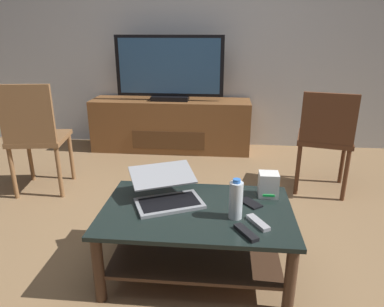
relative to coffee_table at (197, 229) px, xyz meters
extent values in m
plane|color=olive|center=(-0.12, 0.11, -0.28)|extent=(7.68, 7.68, 0.00)
cube|color=silver|center=(-0.12, 2.52, 1.12)|extent=(6.40, 0.12, 2.80)
cube|color=black|center=(0.00, 0.00, 0.12)|extent=(1.07, 0.68, 0.02)
cube|color=#472D1E|center=(0.00, 0.00, -0.14)|extent=(0.94, 0.60, 0.02)
cylinder|color=#472D1E|center=(-0.49, -0.29, -0.09)|extent=(0.06, 0.06, 0.39)
cylinder|color=#472D1E|center=(0.49, -0.29, -0.09)|extent=(0.06, 0.06, 0.39)
cylinder|color=#472D1E|center=(-0.49, 0.29, -0.09)|extent=(0.06, 0.06, 0.39)
cylinder|color=#472D1E|center=(0.49, 0.29, -0.09)|extent=(0.06, 0.06, 0.39)
cube|color=brown|center=(-0.48, 2.20, 0.01)|extent=(1.82, 0.44, 0.59)
cube|color=#55351C|center=(-0.48, 1.97, -0.11)|extent=(0.82, 0.01, 0.21)
cube|color=black|center=(-0.48, 2.18, 0.33)|extent=(0.42, 0.20, 0.05)
cube|color=black|center=(-0.48, 2.18, 0.69)|extent=(1.20, 0.04, 0.66)
cube|color=#2D517A|center=(-0.48, 2.15, 0.69)|extent=(1.11, 0.01, 0.59)
cube|color=#59331E|center=(1.01, 1.25, 0.18)|extent=(0.53, 0.53, 0.04)
cube|color=#59331E|center=(0.96, 1.05, 0.40)|extent=(0.42, 0.13, 0.43)
cylinder|color=#59331E|center=(1.23, 1.39, -0.06)|extent=(0.04, 0.04, 0.45)
cylinder|color=#59331E|center=(0.86, 1.47, -0.06)|extent=(0.04, 0.04, 0.45)
cylinder|color=#59331E|center=(1.15, 1.02, -0.06)|extent=(0.04, 0.04, 0.45)
cylinder|color=#59331E|center=(0.78, 1.10, -0.06)|extent=(0.04, 0.04, 0.45)
cube|color=brown|center=(-1.44, 1.02, 0.19)|extent=(0.50, 0.50, 0.04)
cube|color=brown|center=(-1.41, 0.82, 0.43)|extent=(0.42, 0.10, 0.49)
cylinder|color=brown|center=(-1.29, 1.23, -0.06)|extent=(0.04, 0.04, 0.45)
cylinder|color=brown|center=(-1.66, 1.18, -0.06)|extent=(0.04, 0.04, 0.45)
cylinder|color=brown|center=(-1.23, 0.86, -0.06)|extent=(0.04, 0.04, 0.45)
cylinder|color=brown|center=(-1.60, 0.80, -0.06)|extent=(0.04, 0.04, 0.45)
cube|color=gray|center=(-0.16, 0.03, 0.14)|extent=(0.44, 0.36, 0.02)
cube|color=black|center=(-0.16, 0.03, 0.15)|extent=(0.37, 0.30, 0.00)
cube|color=gray|center=(-0.22, 0.17, 0.26)|extent=(0.43, 0.36, 0.07)
cube|color=teal|center=(-0.22, 0.16, 0.25)|extent=(0.39, 0.32, 0.06)
cube|color=white|center=(0.41, 0.21, 0.20)|extent=(0.12, 0.10, 0.15)
cube|color=#19D84C|center=(0.41, 0.15, 0.15)|extent=(0.07, 0.00, 0.01)
cylinder|color=silver|center=(0.21, -0.07, 0.23)|extent=(0.07, 0.07, 0.20)
cylinder|color=blue|center=(0.21, -0.07, 0.34)|extent=(0.04, 0.04, 0.02)
cube|color=black|center=(0.30, 0.09, 0.13)|extent=(0.14, 0.15, 0.01)
cube|color=black|center=(0.26, -0.23, 0.14)|extent=(0.12, 0.16, 0.02)
cube|color=#99999E|center=(0.33, -0.13, 0.14)|extent=(0.12, 0.16, 0.02)
camera|label=1|loc=(0.14, -1.75, 1.09)|focal=32.91mm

